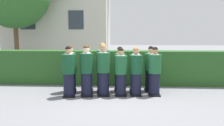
{
  "coord_description": "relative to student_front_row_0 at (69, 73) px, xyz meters",
  "views": [
    {
      "loc": [
        0.43,
        -7.47,
        2.09
      ],
      "look_at": [
        0.0,
        0.28,
        1.05
      ],
      "focal_mm": 37.25,
      "sensor_mm": 36.0,
      "label": 1
    }
  ],
  "objects": [
    {
      "name": "ground_plane",
      "position": [
        1.38,
        0.17,
        -0.78
      ],
      "size": [
        60.0,
        60.0,
        0.0
      ],
      "primitive_type": "plane",
      "color": "slate"
    },
    {
      "name": "student_front_row_0",
      "position": [
        0.0,
        0.0,
        0.0
      ],
      "size": [
        0.46,
        0.53,
        1.64
      ],
      "color": "black",
      "rests_on": "ground"
    },
    {
      "name": "student_front_row_1",
      "position": [
        0.57,
        0.09,
        0.01
      ],
      "size": [
        0.46,
        0.53,
        1.67
      ],
      "color": "black",
      "rests_on": "ground"
    },
    {
      "name": "student_front_row_2",
      "position": [
        1.11,
        0.17,
        0.02
      ],
      "size": [
        0.47,
        0.54,
        1.69
      ],
      "color": "black",
      "rests_on": "ground"
    },
    {
      "name": "student_front_row_3",
      "position": [
        1.68,
        0.19,
        -0.03
      ],
      "size": [
        0.41,
        0.51,
        1.58
      ],
      "color": "black",
      "rests_on": "ground"
    },
    {
      "name": "student_front_row_4",
      "position": [
        2.18,
        0.26,
        -0.02
      ],
      "size": [
        0.41,
        0.51,
        1.6
      ],
      "color": "black",
      "rests_on": "ground"
    },
    {
      "name": "student_front_row_5",
      "position": [
        2.79,
        0.3,
        -0.01
      ],
      "size": [
        0.42,
        0.47,
        1.62
      ],
      "color": "black",
      "rests_on": "ground"
    },
    {
      "name": "student_rear_row_0",
      "position": [
        -0.08,
        0.58,
        -0.01
      ],
      "size": [
        0.44,
        0.54,
        1.63
      ],
      "color": "black",
      "rests_on": "ground"
    },
    {
      "name": "student_rear_row_1",
      "position": [
        0.49,
        0.65,
        -0.01
      ],
      "size": [
        0.42,
        0.48,
        1.62
      ],
      "color": "black",
      "rests_on": "ground"
    },
    {
      "name": "student_rear_row_2",
      "position": [
        1.03,
        0.71,
        0.04
      ],
      "size": [
        0.45,
        0.52,
        1.72
      ],
      "color": "black",
      "rests_on": "ground"
    },
    {
      "name": "student_rear_row_3",
      "position": [
        1.64,
        0.75,
        -0.03
      ],
      "size": [
        0.41,
        0.52,
        1.59
      ],
      "color": "black",
      "rests_on": "ground"
    },
    {
      "name": "student_rear_row_4",
      "position": [
        2.19,
        0.8,
        -0.03
      ],
      "size": [
        0.41,
        0.48,
        1.57
      ],
      "color": "black",
      "rests_on": "ground"
    },
    {
      "name": "student_rear_row_5",
      "position": [
        2.72,
        0.85,
        -0.02
      ],
      "size": [
        0.42,
        0.51,
        1.6
      ],
      "color": "black",
      "rests_on": "ground"
    },
    {
      "name": "hedge",
      "position": [
        1.38,
        1.9,
        -0.11
      ],
      "size": [
        9.83,
        0.7,
        1.35
      ],
      "color": "#285623",
      "rests_on": "ground"
    },
    {
      "name": "school_building_main",
      "position": [
        -2.55,
        8.36,
        2.53
      ],
      "size": [
        6.88,
        3.97,
        6.45
      ],
      "color": "beige",
      "rests_on": "ground"
    }
  ]
}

